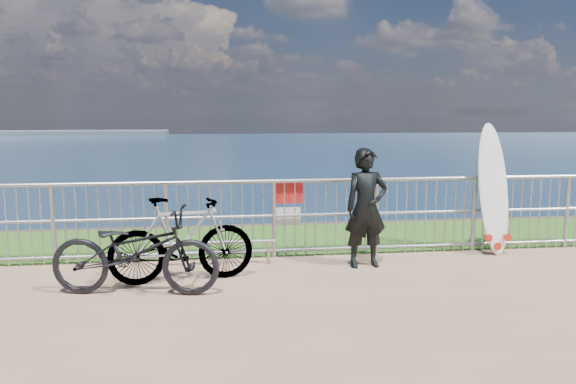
{
  "coord_description": "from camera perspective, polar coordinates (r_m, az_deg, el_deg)",
  "views": [
    {
      "loc": [
        -1.34,
        -6.19,
        2.07
      ],
      "look_at": [
        -0.35,
        1.2,
        1.0
      ],
      "focal_mm": 35.0,
      "sensor_mm": 36.0,
      "label": 1
    }
  ],
  "objects": [
    {
      "name": "grass_strip",
      "position": [
        9.22,
        0.93,
        -4.74
      ],
      "size": [
        120.0,
        120.0,
        0.0
      ],
      "primitive_type": "plane",
      "color": "#285918",
      "rests_on": "ground"
    },
    {
      "name": "seascape",
      "position": [
        159.54,
        -23.13,
        5.32
      ],
      "size": [
        260.0,
        260.0,
        5.0
      ],
      "color": "brown",
      "rests_on": "ground"
    },
    {
      "name": "railing",
      "position": [
        8.05,
        2.21,
        -2.51
      ],
      "size": [
        10.06,
        0.1,
        1.13
      ],
      "color": "#999CA2",
      "rests_on": "ground"
    },
    {
      "name": "surfer",
      "position": [
        7.54,
        7.94,
        -1.62
      ],
      "size": [
        0.62,
        0.43,
        1.6
      ],
      "primitive_type": "imported",
      "rotation": [
        0.0,
        0.0,
        0.09
      ],
      "color": "black",
      "rests_on": "ground"
    },
    {
      "name": "surfboard",
      "position": [
        8.72,
        20.16,
        -0.15
      ],
      "size": [
        0.58,
        0.53,
        1.92
      ],
      "color": "white",
      "rests_on": "ground"
    },
    {
      "name": "bicycle_near",
      "position": [
        6.62,
        -15.27,
        -5.81
      ],
      "size": [
        2.0,
        0.98,
        1.01
      ],
      "primitive_type": "imported",
      "rotation": [
        0.0,
        0.0,
        1.4
      ],
      "color": "black",
      "rests_on": "ground"
    },
    {
      "name": "bicycle_far",
      "position": [
        6.96,
        -10.74,
        -4.77
      ],
      "size": [
        1.82,
        0.77,
        1.06
      ],
      "primitive_type": "imported",
      "rotation": [
        0.0,
        0.0,
        1.73
      ],
      "color": "black",
      "rests_on": "ground"
    },
    {
      "name": "bike_rack",
      "position": [
        7.65,
        -7.49,
        -5.39
      ],
      "size": [
        1.66,
        0.05,
        0.35
      ],
      "color": "#999CA2",
      "rests_on": "ground"
    }
  ]
}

